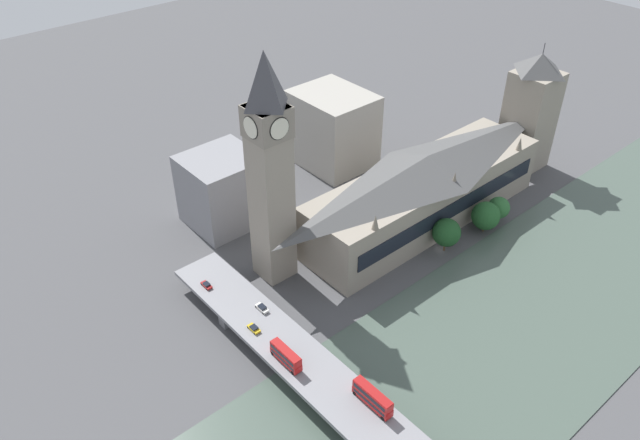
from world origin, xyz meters
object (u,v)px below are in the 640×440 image
object	(u,v)px
parliament_hall	(425,189)
car_northbound_tail	(207,285)
double_decker_bus_lead	(286,355)
double_decker_bus_mid	(373,397)
car_southbound_lead	(262,308)
road_bridge	(372,427)
victoria_tower	(530,112)
car_northbound_mid	(254,328)
clock_tower	(270,166)

from	to	relation	value
parliament_hall	car_northbound_tail	world-z (taller)	parliament_hall
double_decker_bus_lead	double_decker_bus_mid	bearing A→B (deg)	-162.71
double_decker_bus_lead	car_southbound_lead	bearing A→B (deg)	-19.24
road_bridge	victoria_tower	bearing A→B (deg)	-68.94
victoria_tower	car_northbound_mid	size ratio (longest dim) A/B	12.40
victoria_tower	double_decker_bus_mid	size ratio (longest dim) A/B	4.35
victoria_tower	road_bridge	size ratio (longest dim) A/B	0.32
car_southbound_lead	car_northbound_mid	bearing A→B (deg)	127.40
victoria_tower	double_decker_bus_lead	size ratio (longest dim) A/B	4.90
car_northbound_mid	car_southbound_lead	distance (m)	7.96
clock_tower	car_northbound_tail	xyz separation A→B (m)	(1.83, 23.60, -31.89)
clock_tower	double_decker_bus_lead	size ratio (longest dim) A/B	7.10
car_northbound_tail	victoria_tower	bearing A→B (deg)	-95.44
double_decker_bus_mid	double_decker_bus_lead	bearing A→B (deg)	17.29
double_decker_bus_lead	victoria_tower	bearing A→B (deg)	-79.96
road_bridge	car_northbound_mid	bearing A→B (deg)	4.34
parliament_hall	car_northbound_mid	bearing A→B (deg)	97.15
parliament_hall	double_decker_bus_mid	bearing A→B (deg)	123.57
clock_tower	road_bridge	size ratio (longest dim) A/B	0.47
car_northbound_mid	car_southbound_lead	size ratio (longest dim) A/B	0.92
parliament_hall	double_decker_bus_mid	world-z (taller)	parliament_hall
parliament_hall	double_decker_bus_mid	xyz separation A→B (m)	(-48.30, 72.79, -3.90)
car_northbound_mid	parliament_hall	bearing A→B (deg)	-82.85
car_northbound_mid	car_southbound_lead	xyz separation A→B (m)	(4.84, -6.33, 0.08)
clock_tower	victoria_tower	bearing A→B (deg)	-95.65
double_decker_bus_lead	road_bridge	bearing A→B (deg)	-172.44
car_northbound_tail	car_southbound_lead	distance (m)	19.58
parliament_hall	car_southbound_lead	size ratio (longest dim) A/B	21.47
clock_tower	double_decker_bus_mid	world-z (taller)	clock_tower
clock_tower	victoria_tower	distance (m)	117.08
parliament_hall	car_northbound_tail	xyz separation A→B (m)	(13.30, 79.90, -6.00)
clock_tower	double_decker_bus_lead	distance (m)	52.61
parliament_hall	victoria_tower	world-z (taller)	victoria_tower
parliament_hall	double_decker_bus_lead	bearing A→B (deg)	107.06
car_northbound_tail	double_decker_bus_mid	bearing A→B (deg)	-173.42
victoria_tower	car_southbound_lead	size ratio (longest dim) A/B	11.39
double_decker_bus_lead	parliament_hall	bearing A→B (deg)	-72.94
car_northbound_mid	car_southbound_lead	world-z (taller)	car_southbound_lead
victoria_tower	road_bridge	bearing A→B (deg)	111.06
road_bridge	double_decker_bus_mid	distance (m)	6.64
car_northbound_mid	double_decker_bus_mid	bearing A→B (deg)	-169.76
victoria_tower	double_decker_bus_lead	world-z (taller)	victoria_tower
double_decker_bus_lead	car_southbound_lead	distance (m)	20.68
victoria_tower	double_decker_bus_mid	bearing A→B (deg)	110.13
car_southbound_lead	double_decker_bus_lead	bearing A→B (deg)	160.76
double_decker_bus_mid	road_bridge	bearing A→B (deg)	136.27
road_bridge	car_northbound_mid	size ratio (longest dim) A/B	38.42
victoria_tower	double_decker_bus_mid	distance (m)	141.22
road_bridge	double_decker_bus_lead	distance (m)	28.07
car_northbound_tail	clock_tower	bearing A→B (deg)	-94.43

